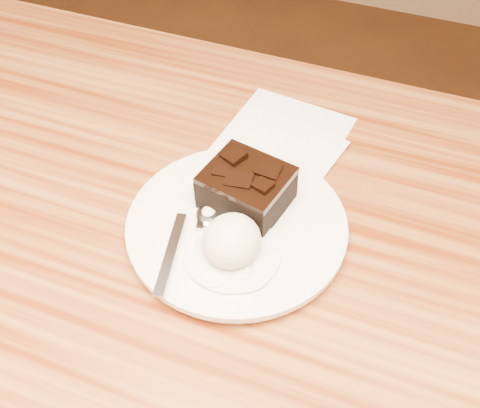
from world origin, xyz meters
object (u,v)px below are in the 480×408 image
(plate, at_px, (237,228))
(brownie, at_px, (247,190))
(ice_cream_scoop, at_px, (232,241))
(spoon, at_px, (209,214))
(napkin, at_px, (284,134))
(dining_table, at_px, (187,391))

(plate, bearing_deg, brownie, 91.21)
(brownie, distance_m, ice_cream_scoop, 0.08)
(plate, distance_m, ice_cream_scoop, 0.05)
(spoon, relative_size, napkin, 1.08)
(spoon, height_order, napkin, spoon)
(plate, bearing_deg, dining_table, -145.09)
(dining_table, bearing_deg, plate, 34.91)
(dining_table, xyz_separation_m, brownie, (0.07, 0.08, 0.42))
(dining_table, relative_size, plate, 4.88)
(napkin, bearing_deg, dining_table, -106.35)
(brownie, bearing_deg, ice_cream_scoop, -80.96)
(spoon, bearing_deg, brownie, 36.96)
(dining_table, distance_m, plate, 0.39)
(dining_table, bearing_deg, ice_cream_scoop, 4.25)
(ice_cream_scoop, bearing_deg, spoon, 138.40)
(ice_cream_scoop, bearing_deg, brownie, 99.04)
(brownie, xyz_separation_m, napkin, (-0.00, 0.15, -0.04))
(dining_table, height_order, spoon, spoon)
(napkin, bearing_deg, brownie, -89.40)
(dining_table, xyz_separation_m, napkin, (0.07, 0.23, 0.38))
(spoon, bearing_deg, ice_cream_scoop, -53.97)
(dining_table, xyz_separation_m, plate, (0.07, 0.05, 0.39))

